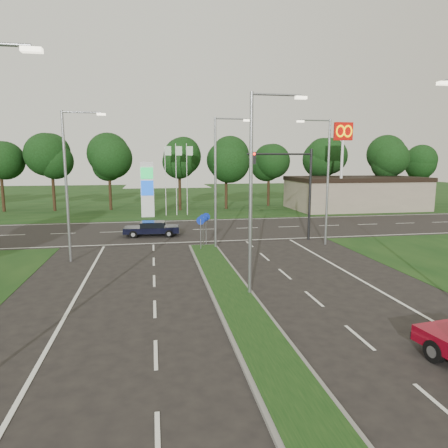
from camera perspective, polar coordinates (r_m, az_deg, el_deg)
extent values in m
plane|color=black|center=(13.10, 6.71, -18.78)|extent=(160.00, 160.00, 0.00)
cube|color=black|center=(66.44, -7.17, 3.67)|extent=(160.00, 50.00, 0.02)
cube|color=black|center=(35.76, -4.48, -0.84)|extent=(160.00, 12.00, 0.02)
cube|color=slate|center=(16.59, 2.62, -12.33)|extent=(2.00, 26.00, 0.12)
cube|color=gray|center=(53.67, 18.22, 4.18)|extent=(16.00, 9.00, 4.00)
cylinder|color=gray|center=(17.66, 3.83, 3.81)|extent=(0.16, 0.16, 9.00)
cylinder|color=gray|center=(18.11, 7.53, 17.85)|extent=(2.20, 0.10, 0.10)
cube|color=#FFF2CC|center=(18.45, 10.94, 17.29)|extent=(0.50, 0.22, 0.12)
cylinder|color=gray|center=(27.45, -1.24, 5.67)|extent=(0.16, 0.16, 9.00)
cylinder|color=gray|center=(27.73, 1.05, 14.81)|extent=(2.20, 0.10, 0.10)
cube|color=#FFF2CC|center=(27.96, 3.33, 14.55)|extent=(0.50, 0.22, 0.12)
cube|color=#FFF2CC|center=(11.74, -25.78, 21.49)|extent=(0.50, 0.22, 0.12)
cylinder|color=gray|center=(25.62, -21.59, 4.81)|extent=(0.16, 0.16, 9.00)
cylinder|color=gray|center=(25.53, -19.68, 14.81)|extent=(2.20, 0.10, 0.10)
cube|color=#FFF2CC|center=(25.37, -17.13, 14.74)|extent=(0.50, 0.22, 0.12)
cylinder|color=gray|center=(29.84, 14.59, 5.66)|extent=(0.16, 0.16, 9.00)
cylinder|color=gray|center=(29.49, 12.93, 14.24)|extent=(2.20, 0.10, 0.10)
cube|color=#FFF2CC|center=(29.07, 10.87, 14.19)|extent=(0.50, 0.22, 0.12)
cube|color=#FFF2CC|center=(16.83, 28.97, 17.17)|extent=(0.50, 0.22, 0.12)
cylinder|color=black|center=(31.54, 12.17, 4.09)|extent=(0.20, 0.20, 7.00)
cylinder|color=black|center=(30.57, 7.96, 9.87)|extent=(5.00, 0.14, 0.14)
cube|color=black|center=(30.01, 4.27, 9.37)|extent=(0.28, 0.28, 0.90)
sphere|color=#FF190C|center=(29.84, 4.36, 9.95)|extent=(0.20, 0.20, 0.20)
cylinder|color=gray|center=(27.21, -3.34, -1.58)|extent=(0.06, 0.06, 2.20)
cylinder|color=#0C26A5|center=(27.05, -3.36, 0.50)|extent=(0.56, 0.04, 0.56)
cylinder|color=gray|center=(28.23, -2.98, -1.20)|extent=(0.06, 0.06, 2.20)
cylinder|color=#0C26A5|center=(28.07, -3.00, 0.81)|extent=(0.56, 0.04, 0.56)
cylinder|color=gray|center=(28.95, -2.57, -0.94)|extent=(0.06, 0.06, 2.20)
cylinder|color=#0C26A5|center=(28.79, -2.58, 1.02)|extent=(0.56, 0.04, 0.56)
cube|color=silver|center=(44.18, -10.90, 4.83)|extent=(1.40, 0.30, 6.00)
cube|color=#0CA53F|center=(43.91, -10.97, 7.15)|extent=(1.30, 0.08, 1.20)
cube|color=#0C3FBF|center=(43.98, -10.91, 5.07)|extent=(1.30, 0.08, 1.60)
cylinder|color=silver|center=(45.14, -8.37, 6.25)|extent=(0.08, 0.08, 8.00)
cube|color=#B2D8B2|center=(45.12, -8.01, 10.32)|extent=(0.70, 0.02, 1.00)
cylinder|color=silver|center=(45.19, -6.84, 6.28)|extent=(0.08, 0.08, 8.00)
cube|color=#B2D8B2|center=(45.18, -6.47, 10.35)|extent=(0.70, 0.02, 1.00)
cylinder|color=silver|center=(45.28, -5.32, 6.32)|extent=(0.08, 0.08, 8.00)
cube|color=#B2D8B2|center=(45.28, -4.93, 10.37)|extent=(0.70, 0.02, 1.00)
cylinder|color=silver|center=(48.13, 16.44, 7.34)|extent=(0.30, 0.30, 10.00)
cube|color=#BF0C07|center=(48.23, 16.67, 12.57)|extent=(2.20, 0.35, 2.00)
torus|color=#FFC600|center=(47.83, 16.30, 12.61)|extent=(1.06, 0.16, 1.06)
torus|color=#FFC600|center=(48.24, 17.28, 12.54)|extent=(1.06, 0.16, 1.06)
cylinder|color=black|center=(51.33, -6.31, 4.60)|extent=(0.36, 0.36, 4.40)
sphere|color=black|center=(51.18, -6.40, 9.40)|extent=(6.00, 6.00, 6.00)
sphere|color=black|center=(51.02, -6.06, 10.53)|extent=(4.80, 4.80, 4.80)
cylinder|color=black|center=(14.28, 27.84, -15.80)|extent=(0.31, 0.72, 0.70)
cube|color=black|center=(33.11, -10.29, -0.78)|extent=(4.51, 2.08, 0.45)
cube|color=black|center=(33.03, -10.15, -0.04)|extent=(2.03, 1.65, 0.42)
cube|color=black|center=(33.00, -10.16, 0.32)|extent=(1.67, 1.54, 0.04)
cylinder|color=black|center=(32.47, -12.85, -1.48)|extent=(0.63, 0.24, 0.62)
cylinder|color=black|center=(34.08, -12.55, -0.98)|extent=(0.63, 0.24, 0.62)
cylinder|color=black|center=(32.28, -7.87, -1.40)|extent=(0.63, 0.24, 0.62)
cylinder|color=black|center=(33.89, -7.81, -0.91)|extent=(0.63, 0.24, 0.62)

